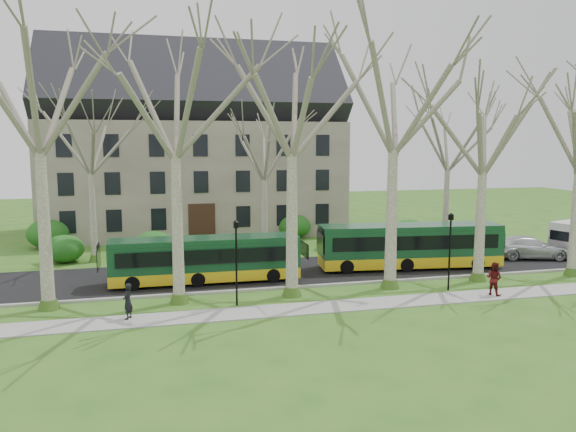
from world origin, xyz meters
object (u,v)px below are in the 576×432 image
at_px(bus_follow, 410,246).
at_px(pedestrian_b, 494,278).
at_px(pedestrian_a, 128,301).
at_px(bus_lead, 206,259).
at_px(sedan, 530,247).

relative_size(bus_follow, pedestrian_b, 6.56).
height_order(bus_follow, pedestrian_a, bus_follow).
bearing_deg(pedestrian_b, pedestrian_a, 59.33).
distance_m(bus_lead, pedestrian_b, 16.27).
bearing_deg(pedestrian_b, sedan, -75.46).
bearing_deg(bus_lead, bus_follow, 2.89).
relative_size(bus_follow, pedestrian_a, 7.01).
bearing_deg(pedestrian_a, bus_follow, 134.01).
bearing_deg(pedestrian_b, bus_follow, -17.75).
bearing_deg(bus_follow, pedestrian_a, -152.94).
distance_m(pedestrian_a, pedestrian_b, 19.11).
xyz_separation_m(bus_follow, sedan, (9.66, 0.72, -0.70)).
xyz_separation_m(bus_follow, pedestrian_b, (1.46, -7.15, -0.58)).
height_order(bus_lead, pedestrian_a, bus_lead).
relative_size(sedan, pedestrian_b, 2.98).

